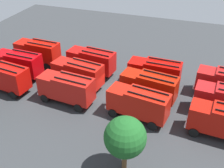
# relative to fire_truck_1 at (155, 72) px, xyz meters

# --- Properties ---
(ground_plane) EXTENTS (64.98, 64.98, 0.00)m
(ground_plane) POSITION_rel_fire_truck_1_xyz_m (4.85, 3.73, -2.15)
(ground_plane) COLOR #2D3033
(fire_truck_1) EXTENTS (7.29, 2.97, 3.88)m
(fire_truck_1) POSITION_rel_fire_truck_1_xyz_m (0.00, 0.00, 0.00)
(fire_truck_1) COLOR #BC0904
(fire_truck_1) RESTS_ON ground
(fire_truck_2) EXTENTS (7.44, 3.46, 3.88)m
(fire_truck_2) POSITION_rel_fire_truck_1_xyz_m (9.41, -0.27, 0.00)
(fire_truck_2) COLOR #B50C0A
(fire_truck_2) RESTS_ON ground
(fire_truck_3) EXTENTS (7.32, 3.08, 3.88)m
(fire_truck_3) POSITION_rel_fire_truck_1_xyz_m (18.53, -0.38, 0.00)
(fire_truck_3) COLOR #BC0D05
(fire_truck_3) RESTS_ON ground
(fire_truck_5) EXTENTS (7.47, 3.56, 3.88)m
(fire_truck_5) POSITION_rel_fire_truck_1_xyz_m (-0.07, 3.70, 0.00)
(fire_truck_5) COLOR #A91606
(fire_truck_5) RESTS_ON ground
(fire_truck_6) EXTENTS (7.48, 3.59, 3.88)m
(fire_truck_6) POSITION_rel_fire_truck_1_xyz_m (9.72, 3.72, 0.00)
(fire_truck_6) COLOR #B5130C
(fire_truck_6) RESTS_ON ground
(fire_truck_7) EXTENTS (7.30, 3.01, 3.88)m
(fire_truck_7) POSITION_rel_fire_truck_1_xyz_m (19.07, 3.95, 0.00)
(fire_truck_7) COLOR #B90408
(fire_truck_7) RESTS_ON ground
(fire_truck_8) EXTENTS (7.38, 3.26, 3.88)m
(fire_truck_8) POSITION_rel_fire_truck_1_xyz_m (-8.92, 7.83, 0.00)
(fire_truck_8) COLOR #AA1108
(fire_truck_8) RESTS_ON ground
(fire_truck_9) EXTENTS (7.48, 3.61, 3.88)m
(fire_truck_9) POSITION_rel_fire_truck_1_xyz_m (0.30, 7.67, 0.00)
(fire_truck_9) COLOR #B8160B
(fire_truck_9) RESTS_ON ground
(fire_truck_10) EXTENTS (7.39, 3.28, 3.88)m
(fire_truck_10) POSITION_rel_fire_truck_1_xyz_m (9.49, 7.52, 0.00)
(fire_truck_10) COLOR #AF1610
(fire_truck_10) RESTS_ON ground
(fire_truck_11) EXTENTS (7.45, 3.49, 3.88)m
(fire_truck_11) POSITION_rel_fire_truck_1_xyz_m (18.53, 7.71, 0.00)
(fire_truck_11) COLOR #BA0D08
(fire_truck_11) RESTS_ON ground
(firefighter_0) EXTENTS (0.48, 0.41, 1.83)m
(firefighter_0) POSITION_rel_fire_truck_1_xyz_m (3.36, -2.50, -1.12)
(firefighter_0) COLOR black
(firefighter_0) RESTS_ON ground
(tree_0) EXTENTS (3.79, 3.79, 5.88)m
(tree_0) POSITION_rel_fire_truck_1_xyz_m (-0.42, 15.43, 1.80)
(tree_0) COLOR brown
(tree_0) RESTS_ON ground
(traffic_cone_0) EXTENTS (0.46, 0.46, 0.66)m
(traffic_cone_0) POSITION_rel_fire_truck_1_xyz_m (1.77, -2.85, -1.82)
(traffic_cone_0) COLOR #F2600C
(traffic_cone_0) RESTS_ON ground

